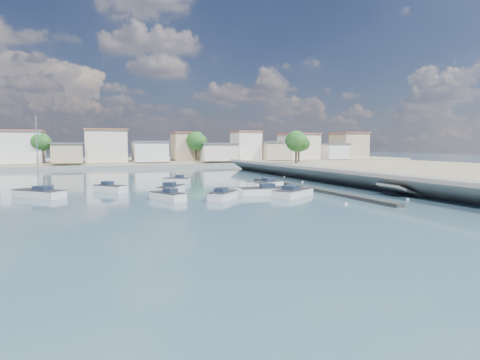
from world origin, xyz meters
The scene contains 17 objects.
ground centered at (0.00, 40.00, 0.00)m, with size 400.00×400.00×0.00m, color #2F4C5E.
seawall_walkway centered at (18.50, 13.00, 0.90)m, with size 5.00×90.00×1.80m, color slate.
breakwater centered at (6.90, 12.69, 0.17)m, with size 2.00×31.02×0.35m.
far_shore_land centered at (0.00, 92.00, 0.70)m, with size 160.00×40.00×1.40m, color gray.
far_shore_quay centered at (0.00, 71.00, 0.40)m, with size 160.00×2.50×0.80m, color slate.
far_town centered at (10.71, 76.92, 4.93)m, with size 113.01×12.80×8.35m.
shore_trees centered at (8.34, 68.11, 6.22)m, with size 74.56×38.32×7.92m.
motorboat_a centered at (-11.94, 9.71, 0.38)m, with size 3.36×4.55×1.48m.
motorboat_b centered at (-6.20, 8.27, 0.38)m, with size 4.08×4.28×1.48m.
motorboat_c centered at (-1.06, 10.37, 0.38)m, with size 5.98×2.51×1.48m.
motorboat_d centered at (2.53, 17.29, 0.38)m, with size 5.54×3.44×1.48m.
motorboat_e centered at (-10.08, 16.24, 0.38)m, with size 4.00×4.69×1.48m.
motorboat_f centered at (-7.31, 27.40, 0.38)m, with size 4.03×3.08×1.48m.
motorboat_g centered at (-16.87, 19.24, 0.38)m, with size 3.95×4.10×1.48m.
motorboat_h centered at (1.98, 7.87, 0.38)m, with size 6.05×5.23×1.48m.
sailboat centered at (-24.73, 17.01, 0.41)m, with size 5.81×5.84×9.00m.
mooring_buoys centered at (6.89, 15.56, 0.05)m, with size 12.89×31.84×0.34m.
Camera 1 is at (-19.45, -31.41, 5.68)m, focal length 30.00 mm.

